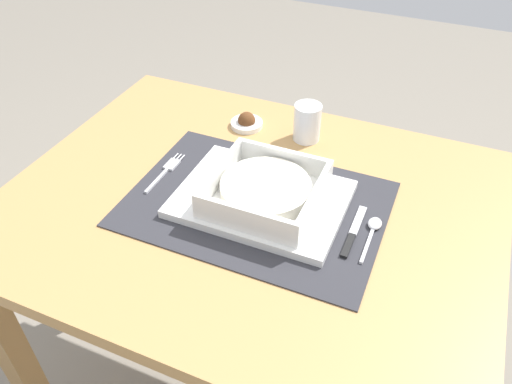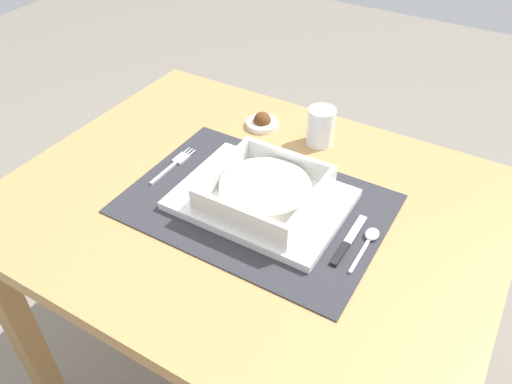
% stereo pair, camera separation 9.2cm
% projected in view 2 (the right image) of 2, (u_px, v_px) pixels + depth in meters
% --- Properties ---
extents(dining_table, '(0.92, 0.72, 0.71)m').
position_uv_depth(dining_table, '(251.00, 239.00, 1.02)').
color(dining_table, '#B2844C').
rests_on(dining_table, ground).
extents(placemat, '(0.47, 0.33, 0.00)m').
position_uv_depth(placemat, '(256.00, 204.00, 0.94)').
color(placemat, '#2D2D33').
rests_on(placemat, dining_table).
extents(serving_plate, '(0.31, 0.23, 0.02)m').
position_uv_depth(serving_plate, '(260.00, 201.00, 0.93)').
color(serving_plate, white).
rests_on(serving_plate, placemat).
extents(porridge_bowl, '(0.19, 0.19, 0.05)m').
position_uv_depth(porridge_bowl, '(265.00, 191.00, 0.91)').
color(porridge_bowl, white).
rests_on(porridge_bowl, serving_plate).
extents(fork, '(0.02, 0.14, 0.00)m').
position_uv_depth(fork, '(176.00, 163.00, 1.03)').
color(fork, silver).
rests_on(fork, placemat).
extents(spoon, '(0.02, 0.11, 0.01)m').
position_uv_depth(spoon, '(369.00, 239.00, 0.86)').
color(spoon, silver).
rests_on(spoon, placemat).
extents(butter_knife, '(0.01, 0.14, 0.01)m').
position_uv_depth(butter_knife, '(347.00, 243.00, 0.86)').
color(butter_knife, black).
rests_on(butter_knife, placemat).
extents(drinking_glass, '(0.06, 0.06, 0.08)m').
position_uv_depth(drinking_glass, '(321.00, 128.00, 1.08)').
color(drinking_glass, white).
rests_on(drinking_glass, dining_table).
extents(condiment_saucer, '(0.07, 0.07, 0.04)m').
position_uv_depth(condiment_saucer, '(262.00, 122.00, 1.14)').
color(condiment_saucer, white).
rests_on(condiment_saucer, dining_table).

